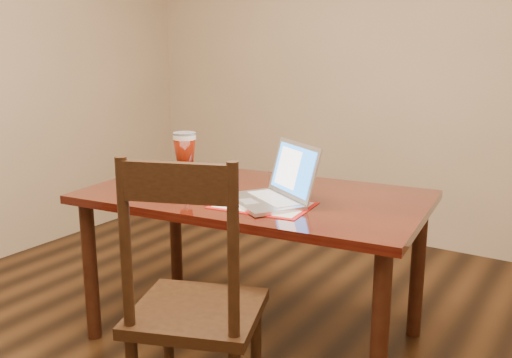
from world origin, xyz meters
The scene contains 2 objects.
dining_table centered at (-0.19, 0.71, 0.67)m, with size 1.69×1.06×1.05m.
dining_chair centered at (0.01, -0.01, 0.51)m, with size 0.59×0.57×1.09m.
Camera 1 is at (1.23, -1.50, 1.44)m, focal length 40.00 mm.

